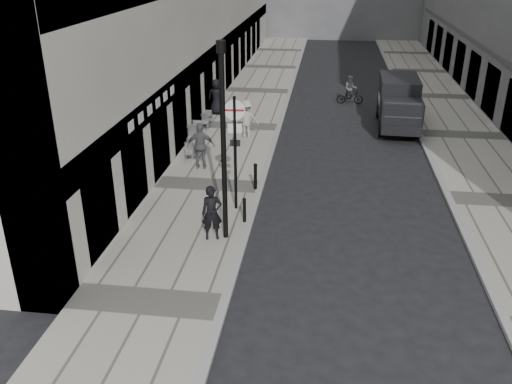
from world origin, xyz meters
TOP-DOWN VIEW (x-y plane):
  - sidewalk at (-2.00, 18.00)m, footprint 4.00×60.00m
  - far_sidewalk at (9.00, 18.00)m, footprint 4.00×60.00m
  - walking_man at (-0.98, 6.20)m, footprint 0.72×0.56m
  - sign_post at (-0.60, 8.42)m, footprint 0.69×0.12m
  - lamppost at (-0.58, 6.33)m, footprint 0.27×0.27m
  - bollard_near at (-0.15, 10.16)m, footprint 0.13×0.13m
  - bollard_far at (-0.15, 7.43)m, footprint 0.11×0.11m
  - panel_van at (6.01, 19.28)m, footprint 2.10×5.24m
  - cyclist at (3.71, 23.54)m, footprint 1.57×0.61m
  - pedestrian_a at (-2.64, 11.97)m, footprint 1.19×0.64m
  - pedestrian_b at (-1.39, 16.19)m, footprint 1.30×0.92m
  - pedestrian_c at (-3.60, 19.96)m, footprint 0.98×0.68m
  - cafe_table_near at (-3.60, 14.92)m, footprint 0.77×1.74m
  - cafe_table_mid at (-3.60, 17.46)m, footprint 0.63×1.41m
  - cafe_table_far at (-3.33, 13.12)m, footprint 0.63×1.41m

SIDE VIEW (x-z plane):
  - sidewalk at x=-2.00m, z-range 0.00..0.12m
  - far_sidewalk at x=9.00m, z-range 0.00..0.12m
  - bollard_far at x=-0.15m, z-range 0.12..0.93m
  - cafe_table_far at x=-3.33m, z-range 0.13..0.93m
  - cafe_table_mid at x=-3.60m, z-range 0.13..0.93m
  - bollard_near at x=-0.15m, z-range 0.12..1.08m
  - cafe_table_near at x=-3.60m, z-range 0.13..1.12m
  - cyclist at x=3.71m, z-range -0.18..1.49m
  - walking_man at x=-0.98m, z-range 0.12..1.87m
  - pedestrian_b at x=-1.39m, z-range 0.12..1.94m
  - pedestrian_c at x=-3.60m, z-range 0.12..2.03m
  - pedestrian_a at x=-2.64m, z-range 0.12..2.05m
  - panel_van at x=6.01m, z-range 0.15..2.59m
  - sign_post at x=-0.60m, z-range 0.68..4.67m
  - lamppost at x=-0.58m, z-range 0.46..6.52m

